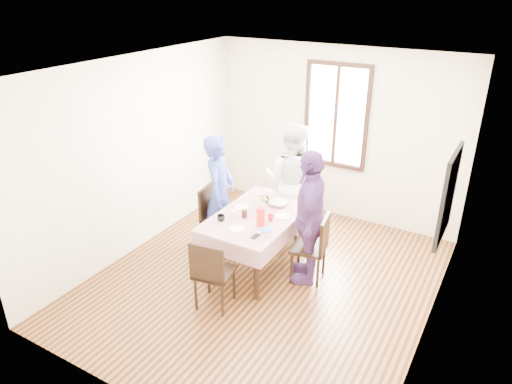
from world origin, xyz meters
TOP-DOWN VIEW (x-y plane):
  - ground at (0.00, 0.00)m, footprint 4.50×4.50m
  - back_wall at (0.00, 2.25)m, footprint 4.00×0.00m
  - right_wall at (2.00, 0.00)m, footprint 0.00×4.50m
  - window_frame at (0.00, 2.23)m, footprint 1.02×0.06m
  - window_pane at (0.00, 2.24)m, footprint 0.90×0.02m
  - art_poster at (1.98, 0.30)m, footprint 0.04×0.76m
  - dining_table at (-0.26, 0.29)m, footprint 0.86×1.47m
  - tablecloth at (-0.26, 0.29)m, footprint 0.98×1.59m
  - chair_left at (-0.98, 0.43)m, footprint 0.48×0.48m
  - chair_right at (0.46, 0.34)m, footprint 0.49×0.49m
  - chair_far at (-0.26, 1.30)m, footprint 0.43×0.43m
  - chair_near at (-0.26, -0.72)m, footprint 0.48×0.48m
  - person_left at (-0.96, 0.43)m, footprint 0.56×0.70m
  - person_far at (-0.26, 1.29)m, footprint 0.93×0.77m
  - person_right at (0.44, 0.34)m, footprint 0.76×1.12m
  - mug_black at (-0.58, -0.10)m, footprint 0.12×0.12m
  - mug_flag at (-0.03, 0.22)m, footprint 0.12×0.12m
  - mug_green at (-0.35, 0.64)m, footprint 0.13×0.13m
  - serving_bowl at (-0.15, 0.66)m, footprint 0.27×0.27m
  - juice_carton at (-0.08, 0.05)m, footprint 0.08×0.08m
  - butter_tub at (0.10, -0.13)m, footprint 0.13×0.13m
  - jam_jar at (-0.37, 0.13)m, footprint 0.07×0.07m
  - drinking_glass at (-0.48, 0.05)m, footprint 0.08×0.08m
  - smartphone at (0.00, -0.23)m, footprint 0.07×0.14m
  - flower_vase at (-0.23, 0.36)m, footprint 0.07×0.07m
  - plate_left at (-0.56, 0.37)m, footprint 0.20×0.20m
  - plate_right at (0.04, 0.40)m, footprint 0.20×0.20m
  - plate_near at (-0.29, -0.19)m, footprint 0.20×0.20m
  - butter_lid at (0.10, -0.13)m, footprint 0.12×0.12m
  - flower_bunch at (-0.23, 0.36)m, footprint 0.09×0.09m

SIDE VIEW (x-z plane):
  - ground at x=0.00m, z-range 0.00..0.00m
  - dining_table at x=-0.26m, z-range 0.00..0.75m
  - chair_left at x=-0.98m, z-range 0.00..0.91m
  - chair_right at x=0.46m, z-range 0.00..0.91m
  - chair_far at x=-0.26m, z-range 0.00..0.91m
  - chair_near at x=-0.26m, z-range 0.00..0.91m
  - tablecloth at x=-0.26m, z-range 0.75..0.76m
  - smartphone at x=0.00m, z-range 0.76..0.77m
  - plate_left at x=-0.56m, z-range 0.76..0.77m
  - plate_right at x=0.04m, z-range 0.76..0.77m
  - plate_near at x=-0.29m, z-range 0.76..0.77m
  - serving_bowl at x=-0.15m, z-range 0.76..0.82m
  - butter_tub at x=0.10m, z-range 0.76..0.83m
  - mug_black at x=-0.58m, z-range 0.76..0.84m
  - mug_flag at x=-0.03m, z-range 0.76..0.84m
  - mug_green at x=-0.35m, z-range 0.76..0.85m
  - jam_jar at x=-0.37m, z-range 0.76..0.86m
  - drinking_glass at x=-0.48m, z-range 0.76..0.87m
  - butter_lid at x=0.10m, z-range 0.83..0.84m
  - flower_vase at x=-0.23m, z-range 0.76..0.91m
  - person_left at x=-0.96m, z-range 0.00..1.68m
  - person_far at x=-0.26m, z-range 0.00..1.75m
  - person_right at x=0.44m, z-range 0.00..1.76m
  - juice_carton at x=-0.08m, z-range 0.76..1.00m
  - flower_bunch at x=-0.23m, z-range 0.91..1.01m
  - back_wall at x=0.00m, z-range -0.65..3.35m
  - right_wall at x=2.00m, z-range -0.90..3.60m
  - art_poster at x=1.98m, z-range 1.07..2.03m
  - window_frame at x=0.00m, z-range 0.84..2.46m
  - window_pane at x=0.00m, z-range 0.90..2.40m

